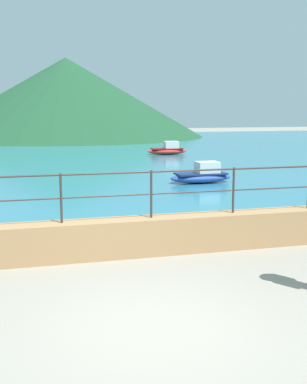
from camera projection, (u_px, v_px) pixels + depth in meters
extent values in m
plane|color=gray|center=(154.00, 328.00, 6.38)|extent=(120.00, 120.00, 0.00)
cube|color=tan|center=(108.00, 238.00, 9.36)|extent=(20.00, 0.56, 0.70)
cylinder|color=#383330|center=(61.00, 198.00, 9.01)|extent=(0.04, 0.04, 0.90)
cylinder|color=#383330|center=(151.00, 194.00, 9.45)|extent=(0.04, 0.04, 0.90)
cylinder|color=#383330|center=(233.00, 190.00, 9.89)|extent=(0.04, 0.04, 0.90)
cylinder|color=#383330|center=(107.00, 173.00, 9.16)|extent=(18.40, 0.04, 0.04)
cylinder|color=#383330|center=(107.00, 196.00, 9.23)|extent=(18.40, 0.03, 0.03)
cube|color=teal|center=(42.00, 153.00, 30.94)|extent=(64.00, 44.32, 0.06)
cone|color=#1E4C2D|center=(66.00, 98.00, 47.50)|extent=(25.94, 25.94, 7.38)
ellipsoid|color=#2D4C9E|center=(201.00, 178.00, 18.28)|extent=(2.31, 0.94, 0.36)
cube|color=navy|center=(201.00, 174.00, 18.25)|extent=(1.85, 0.79, 0.06)
cube|color=silver|center=(207.00, 167.00, 18.28)|extent=(0.81, 0.64, 0.40)
ellipsoid|color=red|center=(167.00, 151.00, 29.45)|extent=(2.36, 1.06, 0.36)
cube|color=maroon|center=(167.00, 149.00, 29.42)|extent=(1.89, 0.89, 0.06)
cube|color=silver|center=(171.00, 145.00, 29.43)|extent=(0.84, 0.68, 0.40)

